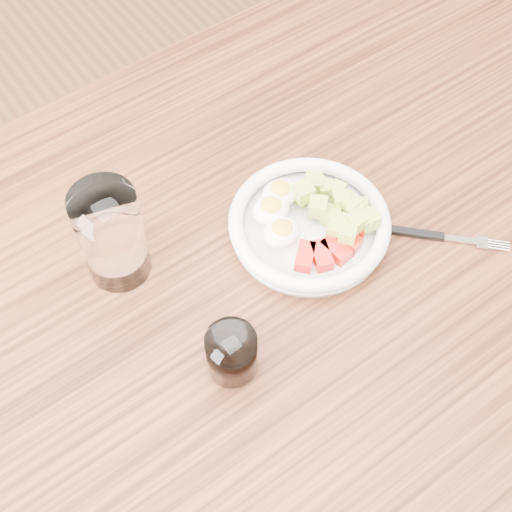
{
  "coord_description": "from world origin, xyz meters",
  "views": [
    {
      "loc": [
        -0.3,
        -0.4,
        1.58
      ],
      "look_at": [
        -0.01,
        0.01,
        0.8
      ],
      "focal_mm": 50.0,
      "sensor_mm": 36.0,
      "label": 1
    }
  ],
  "objects": [
    {
      "name": "dining_table",
      "position": [
        0.0,
        0.0,
        0.67
      ],
      "size": [
        1.5,
        0.9,
        0.77
      ],
      "color": "brown",
      "rests_on": "ground"
    },
    {
      "name": "water_glass",
      "position": [
        -0.16,
        0.12,
        0.84
      ],
      "size": [
        0.08,
        0.08,
        0.15
      ],
      "primitive_type": "cylinder",
      "color": "white",
      "rests_on": "dining_table"
    },
    {
      "name": "bowl",
      "position": [
        0.09,
        0.02,
        0.79
      ],
      "size": [
        0.22,
        0.22,
        0.05
      ],
      "color": "white",
      "rests_on": "dining_table"
    },
    {
      "name": "fork",
      "position": [
        0.21,
        -0.09,
        0.77
      ],
      "size": [
        0.13,
        0.13,
        0.01
      ],
      "color": "black",
      "rests_on": "dining_table"
    },
    {
      "name": "coffee_glass",
      "position": [
        -0.12,
        -0.09,
        0.8
      ],
      "size": [
        0.06,
        0.06,
        0.07
      ],
      "color": "white",
      "rests_on": "dining_table"
    },
    {
      "name": "ground",
      "position": [
        0.0,
        0.0,
        0.0
      ],
      "size": [
        4.0,
        4.0,
        0.0
      ],
      "primitive_type": "plane",
      "color": "brown",
      "rests_on": "ground"
    }
  ]
}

